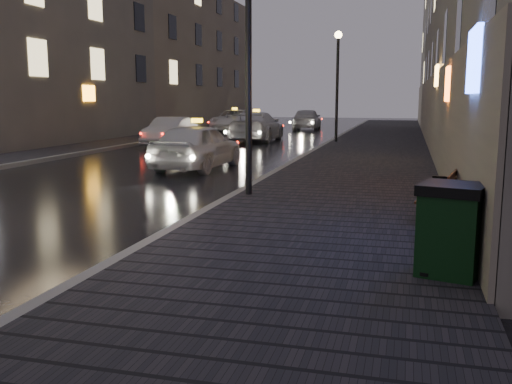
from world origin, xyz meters
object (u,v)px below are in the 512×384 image
(taxi_mid, at_px, (256,126))
(taxi_far, at_px, (235,120))
(lamp_near, at_px, (248,41))
(bench, at_px, (444,195))
(car_far, at_px, (307,119))
(taxi_near, at_px, (197,146))
(trash_bin, at_px, (451,229))
(lamp_far, at_px, (337,72))
(car_left_mid, at_px, (170,131))

(taxi_mid, distance_m, taxi_far, 9.33)
(lamp_near, relative_size, bench, 2.94)
(car_far, bearing_deg, taxi_far, 26.67)
(lamp_near, height_order, taxi_near, lamp_near)
(taxi_far, bearing_deg, trash_bin, -69.02)
(lamp_far, height_order, taxi_mid, lamp_far)
(taxi_mid, bearing_deg, taxi_near, 94.24)
(lamp_near, bearing_deg, bench, -22.14)
(car_left_mid, height_order, taxi_mid, taxi_mid)
(lamp_far, bearing_deg, car_far, 106.15)
(car_left_mid, bearing_deg, bench, -53.89)
(car_far, bearing_deg, taxi_mid, 81.70)
(trash_bin, bearing_deg, taxi_mid, 126.09)
(lamp_near, height_order, lamp_far, same)
(bench, bearing_deg, trash_bin, -81.22)
(lamp_near, relative_size, taxi_near, 1.20)
(taxi_near, xyz_separation_m, taxi_mid, (-1.23, 12.10, 0.02))
(taxi_far, bearing_deg, car_left_mid, -88.04)
(lamp_far, relative_size, bench, 2.94)
(taxi_mid, bearing_deg, trash_bin, 108.94)
(taxi_far, bearing_deg, car_far, 30.55)
(lamp_near, bearing_deg, taxi_near, 121.70)
(lamp_far, height_order, taxi_far, lamp_far)
(car_left_mid, height_order, car_far, car_far)
(lamp_far, xyz_separation_m, taxi_near, (-3.13, -10.94, -2.74))
(bench, distance_m, taxi_far, 29.94)
(taxi_near, relative_size, taxi_mid, 0.83)
(car_left_mid, distance_m, taxi_far, 12.39)
(lamp_far, bearing_deg, trash_bin, -79.36)
(car_left_mid, xyz_separation_m, car_far, (4.02, 15.13, 0.09))
(car_left_mid, bearing_deg, lamp_far, 17.65)
(taxi_near, distance_m, car_far, 23.37)
(lamp_far, distance_m, car_left_mid, 8.56)
(car_left_mid, bearing_deg, taxi_mid, 47.97)
(lamp_near, xyz_separation_m, taxi_far, (-8.16, 25.68, -2.75))
(car_far, bearing_deg, bench, 99.87)
(trash_bin, bearing_deg, lamp_far, 116.19)
(car_far, bearing_deg, lamp_near, 92.79)
(lamp_far, bearing_deg, taxi_near, -105.96)
(bench, distance_m, taxi_near, 9.84)
(bench, height_order, car_far, car_far)
(taxi_near, height_order, car_far, car_far)
(lamp_far, bearing_deg, lamp_near, -90.00)
(taxi_near, xyz_separation_m, taxi_far, (-5.03, 20.61, -0.01))
(taxi_mid, relative_size, car_far, 1.18)
(lamp_near, relative_size, lamp_far, 1.00)
(car_left_mid, xyz_separation_m, taxi_mid, (3.26, 3.87, 0.09))
(taxi_mid, bearing_deg, car_far, -95.47)
(taxi_near, bearing_deg, bench, 139.49)
(lamp_near, distance_m, lamp_far, 16.00)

